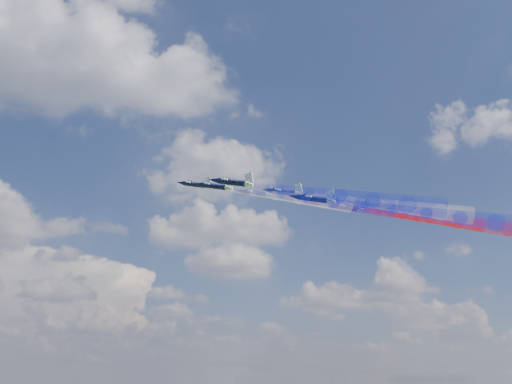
{
  "coord_description": "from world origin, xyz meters",
  "views": [
    {
      "loc": [
        -46.67,
        -131.47,
        99.0
      ],
      "look_at": [
        -18.23,
        1.92,
        141.24
      ],
      "focal_mm": 42.58,
      "sensor_mm": 36.0,
      "label": 1
    }
  ],
  "objects": [
    {
      "name": "jet_lead",
      "position": [
        -31.41,
        13.38,
        145.82
      ],
      "size": [
        14.46,
        14.33,
        7.04
      ],
      "primitive_type": null,
      "rotation": [
        0.26,
        -0.15,
        0.82
      ],
      "color": "black"
    },
    {
      "name": "trail_lead",
      "position": [
        -14.26,
        -1.49,
        139.76
      ],
      "size": [
        29.96,
        27.23,
        13.67
      ],
      "primitive_type": null,
      "rotation": [
        0.26,
        -0.15,
        0.82
      ],
      "color": "white"
    },
    {
      "name": "jet_inner_left",
      "position": [
        -28.53,
        -1.06,
        141.05
      ],
      "size": [
        14.46,
        14.33,
        7.04
      ],
      "primitive_type": null,
      "rotation": [
        0.26,
        -0.15,
        0.82
      ],
      "color": "black"
    },
    {
      "name": "trail_inner_left",
      "position": [
        -11.38,
        -15.93,
        135.0
      ],
      "size": [
        29.96,
        27.23,
        13.67
      ],
      "primitive_type": null,
      "rotation": [
        0.26,
        -0.15,
        0.82
      ],
      "color": "#1722C7"
    },
    {
      "name": "jet_inner_right",
      "position": [
        -16.16,
        12.42,
        144.3
      ],
      "size": [
        14.46,
        14.33,
        7.04
      ],
      "primitive_type": null,
      "rotation": [
        0.26,
        -0.15,
        0.82
      ],
      "color": "black"
    },
    {
      "name": "trail_inner_right",
      "position": [
        0.98,
        -2.45,
        138.25
      ],
      "size": [
        29.96,
        27.23,
        13.67
      ],
      "primitive_type": null,
      "rotation": [
        0.26,
        -0.15,
        0.82
      ],
      "color": "red"
    },
    {
      "name": "jet_outer_left",
      "position": [
        -27.32,
        -18.11,
        136.61
      ],
      "size": [
        14.46,
        14.33,
        7.04
      ],
      "primitive_type": null,
      "rotation": [
        0.26,
        -0.15,
        0.82
      ],
      "color": "black"
    },
    {
      "name": "trail_outer_left",
      "position": [
        -10.17,
        -32.98,
        130.55
      ],
      "size": [
        29.96,
        27.23,
        13.67
      ],
      "primitive_type": null,
      "rotation": [
        0.26,
        -0.15,
        0.82
      ],
      "color": "#1722C7"
    },
    {
      "name": "jet_center_third",
      "position": [
        -12.92,
        -3.13,
        140.02
      ],
      "size": [
        14.46,
        14.33,
        7.04
      ],
      "primitive_type": null,
      "rotation": [
        0.26,
        -0.15,
        0.82
      ],
      "color": "black"
    },
    {
      "name": "trail_center_third",
      "position": [
        4.23,
        -18.0,
        133.97
      ],
      "size": [
        29.96,
        27.23,
        13.67
      ],
      "primitive_type": null,
      "rotation": [
        0.26,
        -0.15,
        0.82
      ],
      "color": "white"
    },
    {
      "name": "jet_outer_right",
      "position": [
        -0.99,
        11.34,
        142.43
      ],
      "size": [
        14.46,
        14.33,
        7.04
      ],
      "primitive_type": null,
      "rotation": [
        0.26,
        -0.15,
        0.82
      ],
      "color": "black"
    },
    {
      "name": "trail_outer_right",
      "position": [
        16.16,
        -3.53,
        136.37
      ],
      "size": [
        29.96,
        27.23,
        13.67
      ],
      "primitive_type": null,
      "rotation": [
        0.26,
        -0.15,
        0.82
      ],
      "color": "red"
    },
    {
      "name": "jet_rear_left",
      "position": [
        -10.01,
        -16.53,
        134.71
      ],
      "size": [
        14.46,
        14.33,
        7.04
      ],
      "primitive_type": null,
      "rotation": [
        0.26,
        -0.15,
        0.82
      ],
      "color": "black"
    },
    {
      "name": "trail_rear_left",
      "position": [
        7.14,
        -31.4,
        128.66
      ],
      "size": [
        29.96,
        27.23,
        13.67
      ],
      "primitive_type": null,
      "rotation": [
        0.26,
        -0.15,
        0.82
      ],
      "color": "#1722C7"
    },
    {
      "name": "jet_rear_right",
      "position": [
        2.09,
        -2.66,
        137.37
      ],
      "size": [
        14.46,
        14.33,
        7.04
      ],
      "primitive_type": null,
      "rotation": [
        0.26,
        -0.15,
        0.82
      ],
      "color": "black"
    },
    {
      "name": "trail_rear_right",
      "position": [
        19.24,
        -17.53,
        131.32
      ],
      "size": [
        29.96,
        27.23,
        13.67
      ],
      "primitive_type": null,
      "rotation": [
        0.26,
        -0.15,
        0.82
      ],
      "color": "red"
    }
  ]
}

